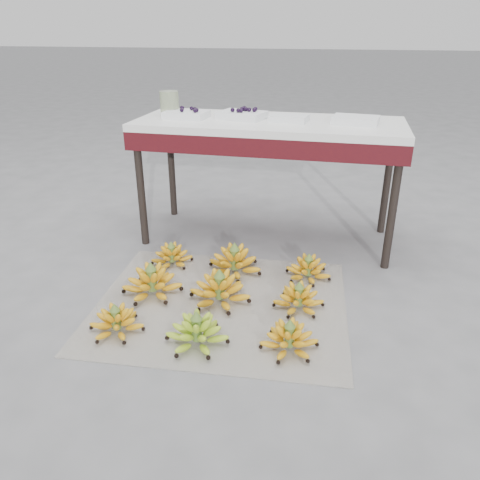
% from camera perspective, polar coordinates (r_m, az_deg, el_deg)
% --- Properties ---
extents(ground, '(60.00, 60.00, 0.00)m').
position_cam_1_polar(ground, '(2.39, -2.16, -8.06)').
color(ground, slate).
rests_on(ground, ground).
extents(newspaper_mat, '(1.32, 1.14, 0.01)m').
position_cam_1_polar(newspaper_mat, '(2.40, -2.29, -7.80)').
color(newspaper_mat, silver).
rests_on(newspaper_mat, ground).
extents(bunch_front_left, '(0.28, 0.28, 0.15)m').
position_cam_1_polar(bunch_front_left, '(2.24, -14.84, -9.65)').
color(bunch_front_left, yellow).
rests_on(bunch_front_left, newspaper_mat).
extents(bunch_front_center, '(0.36, 0.36, 0.17)m').
position_cam_1_polar(bunch_front_center, '(2.10, -5.27, -11.17)').
color(bunch_front_center, '#8CC122').
rests_on(bunch_front_center, newspaper_mat).
extents(bunch_front_right, '(0.26, 0.26, 0.15)m').
position_cam_1_polar(bunch_front_right, '(2.07, 6.03, -11.92)').
color(bunch_front_right, yellow).
rests_on(bunch_front_right, newspaper_mat).
extents(bunch_mid_left, '(0.34, 0.34, 0.19)m').
position_cam_1_polar(bunch_mid_left, '(2.49, -10.67, -5.17)').
color(bunch_mid_left, yellow).
rests_on(bunch_mid_left, newspaper_mat).
extents(bunch_mid_center, '(0.40, 0.40, 0.19)m').
position_cam_1_polar(bunch_mid_center, '(2.38, -2.47, -6.15)').
color(bunch_mid_center, yellow).
rests_on(bunch_mid_center, newspaper_mat).
extents(bunch_mid_right, '(0.27, 0.27, 0.15)m').
position_cam_1_polar(bunch_mid_right, '(2.35, 7.16, -7.14)').
color(bunch_mid_right, yellow).
rests_on(bunch_mid_right, newspaper_mat).
extents(bunch_back_left, '(0.27, 0.27, 0.15)m').
position_cam_1_polar(bunch_back_left, '(2.78, -8.30, -1.97)').
color(bunch_back_left, yellow).
rests_on(bunch_back_left, newspaper_mat).
extents(bunch_back_center, '(0.36, 0.36, 0.19)m').
position_cam_1_polar(bunch_back_center, '(2.66, -0.65, -2.71)').
color(bunch_back_center, yellow).
rests_on(bunch_back_center, newspaper_mat).
extents(bunch_back_right, '(0.30, 0.30, 0.15)m').
position_cam_1_polar(bunch_back_right, '(2.63, 8.31, -3.57)').
color(bunch_back_right, yellow).
rests_on(bunch_back_right, newspaper_mat).
extents(vendor_table, '(1.61, 0.64, 0.77)m').
position_cam_1_polar(vendor_table, '(2.93, 3.55, 12.65)').
color(vendor_table, black).
rests_on(vendor_table, ground).
extents(tray_far_left, '(0.27, 0.20, 0.07)m').
position_cam_1_polar(tray_far_left, '(3.01, -6.53, 15.00)').
color(tray_far_left, silver).
rests_on(tray_far_left, vendor_table).
extents(tray_left, '(0.31, 0.25, 0.07)m').
position_cam_1_polar(tray_left, '(2.96, 0.26, 15.03)').
color(tray_left, silver).
rests_on(tray_left, vendor_table).
extents(tray_right, '(0.24, 0.18, 0.04)m').
position_cam_1_polar(tray_right, '(2.89, 5.99, 14.55)').
color(tray_right, silver).
rests_on(tray_right, vendor_table).
extents(tray_far_right, '(0.28, 0.22, 0.04)m').
position_cam_1_polar(tray_far_right, '(2.88, 13.91, 14.02)').
color(tray_far_right, silver).
rests_on(tray_far_right, vendor_table).
extents(glass_jar, '(0.12, 0.12, 0.15)m').
position_cam_1_polar(glass_jar, '(3.11, -8.60, 16.16)').
color(glass_jar, beige).
rests_on(glass_jar, vendor_table).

